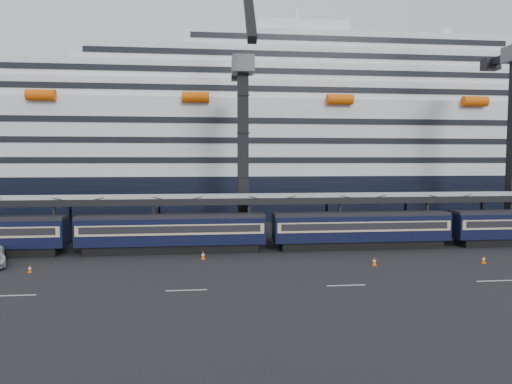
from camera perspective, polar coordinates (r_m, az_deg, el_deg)
The scene contains 9 objects.
ground at distance 45.38m, azimuth 26.94°, elevation -8.50°, with size 260.00×260.00×0.00m, color black.
train at distance 51.54m, azimuth 16.54°, elevation -4.29°, with size 133.05×3.00×4.05m.
canopy at distance 56.74m, azimuth 19.37°, elevation -0.51°, with size 130.00×6.25×5.53m.
cruise_ship at distance 86.29m, azimuth 9.58°, elevation 5.84°, with size 214.09×28.84×34.00m.
crane_dark_near at distance 55.84m, azimuth -1.61°, elevation 6.51°, with size 4.50×17.75×35.08m.
traffic_cone_b at distance 43.47m, azimuth -26.42°, elevation -8.57°, with size 0.34×0.34×0.68m.
traffic_cone_c at distance 44.39m, azimuth -6.64°, elevation -7.83°, with size 0.41×0.41×0.81m.
traffic_cone_d at distance 42.85m, azimuth 14.57°, elevation -8.37°, with size 0.40×0.40×0.81m.
traffic_cone_e at distance 47.28m, azimuth 26.57°, elevation -7.53°, with size 0.38×0.38×0.77m.
Camera 1 is at (-24.48, -37.02, 9.48)m, focal length 32.00 mm.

